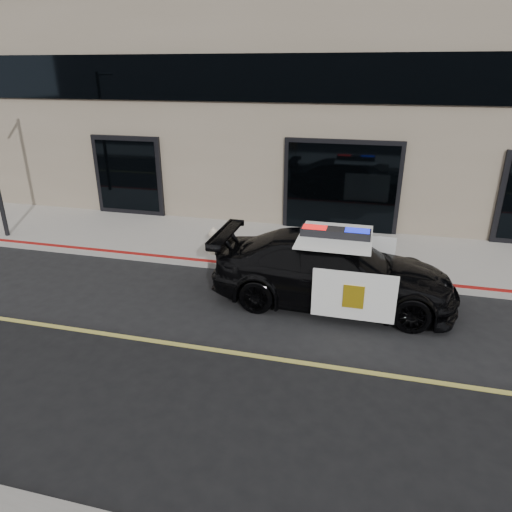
# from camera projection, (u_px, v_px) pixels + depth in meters

# --- Properties ---
(ground) EXTENTS (120.00, 120.00, 0.00)m
(ground) POSITION_uv_depth(u_px,v_px,m) (363.00, 372.00, 7.69)
(ground) COLOR black
(ground) RESTS_ON ground
(sidewalk_n) EXTENTS (60.00, 3.50, 0.15)m
(sidewalk_n) POSITION_uv_depth(u_px,v_px,m) (370.00, 254.00, 12.38)
(sidewalk_n) COLOR gray
(sidewalk_n) RESTS_ON ground
(building_n) EXTENTS (60.00, 7.00, 12.00)m
(building_n) POSITION_uv_depth(u_px,v_px,m) (390.00, 27.00, 14.83)
(building_n) COLOR #756856
(building_n) RESTS_ON ground
(police_car) EXTENTS (2.39, 5.18, 1.69)m
(police_car) POSITION_uv_depth(u_px,v_px,m) (333.00, 270.00, 9.76)
(police_car) COLOR black
(police_car) RESTS_ON ground
(fire_hydrant) EXTENTS (0.33, 0.45, 0.72)m
(fire_hydrant) POSITION_uv_depth(u_px,v_px,m) (214.00, 241.00, 12.15)
(fire_hydrant) COLOR beige
(fire_hydrant) RESTS_ON sidewalk_n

